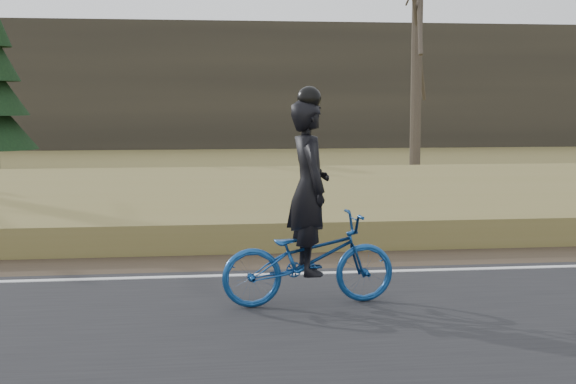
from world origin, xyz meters
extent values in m
plane|color=olive|center=(0.00, 0.00, 0.00)|extent=(120.00, 120.00, 0.00)
cube|color=black|center=(0.00, -2.50, 0.03)|extent=(120.00, 6.00, 0.06)
cube|color=silver|center=(0.00, 0.20, 0.07)|extent=(120.00, 0.12, 0.01)
cube|color=#473A2B|center=(0.00, 1.20, 0.02)|extent=(120.00, 1.60, 0.04)
cube|color=olive|center=(0.00, 4.20, 0.22)|extent=(120.00, 5.00, 0.44)
cube|color=slate|center=(0.00, 8.00, 0.23)|extent=(120.00, 3.00, 0.45)
cube|color=black|center=(0.00, 8.00, 0.52)|extent=(120.00, 2.40, 0.14)
cube|color=brown|center=(0.00, 7.28, 0.67)|extent=(120.00, 0.07, 0.15)
cube|color=brown|center=(0.00, 8.72, 0.67)|extent=(120.00, 0.07, 0.15)
cube|color=#383328|center=(0.00, 30.00, 3.00)|extent=(120.00, 4.00, 6.00)
imported|color=navy|center=(2.52, -1.34, 0.57)|extent=(1.98, 0.85, 1.01)
imported|color=black|center=(2.52, -1.34, 1.36)|extent=(0.52, 0.73, 1.90)
sphere|color=black|center=(2.52, -1.34, 2.33)|extent=(0.26, 0.26, 0.26)
cylinder|color=#4C4337|center=(8.72, 15.99, 4.85)|extent=(0.36, 0.36, 9.70)
camera|label=1|loc=(1.22, -9.92, 2.30)|focal=50.00mm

